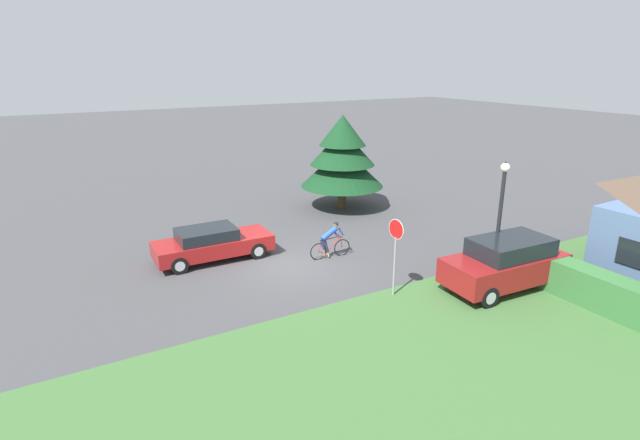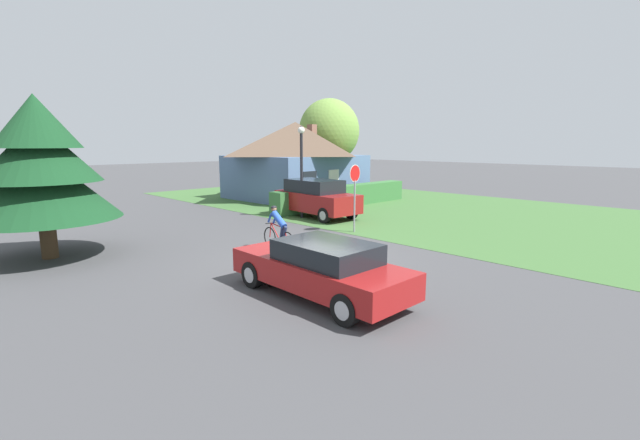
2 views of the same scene
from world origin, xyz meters
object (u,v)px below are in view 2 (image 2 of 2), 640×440
cottage_house (296,159)px  sedan_left_lane (321,268)px  cyclist (279,229)px  parked_suv_right (316,198)px  stop_sign (355,185)px  conifer_tall_near (40,167)px  deciduous_tree_right (329,131)px  street_lamp (301,161)px

cottage_house → sedan_left_lane: (-12.21, -14.78, -1.90)m
cyclist → parked_suv_right: 6.76m
sedan_left_lane → stop_sign: size_ratio=1.71×
conifer_tall_near → deciduous_tree_right: (21.22, 8.38, 1.68)m
cyclist → conifer_tall_near: (-5.86, 4.24, 2.15)m
sedan_left_lane → street_lamp: (6.98, 8.41, 2.08)m
cyclist → conifer_tall_near: size_ratio=0.36×
deciduous_tree_right → street_lamp: bearing=-141.3°
cyclist → stop_sign: 4.23m
cyclist → sedan_left_lane: bearing=157.5°
cottage_house → street_lamp: cottage_house is taller
parked_suv_right → street_lamp: bearing=72.6°
cottage_house → deciduous_tree_right: (5.32, 2.08, 1.96)m
street_lamp → cyclist: bearing=-139.2°
cottage_house → street_lamp: bearing=-131.3°
street_lamp → deciduous_tree_right: deciduous_tree_right is taller
parked_suv_right → stop_sign: (-1.47, -3.77, 0.98)m
stop_sign → deciduous_tree_right: 17.05m
stop_sign → deciduous_tree_right: deciduous_tree_right is taller
parked_suv_right → street_lamp: 1.97m
cottage_house → sedan_left_lane: 19.27m
cyclist → deciduous_tree_right: (15.36, 12.62, 3.83)m
cottage_house → cyclist: size_ratio=4.64×
deciduous_tree_right → stop_sign: bearing=-132.2°
street_lamp → parked_suv_right: bearing=-20.6°
cyclist → deciduous_tree_right: 20.24m
parked_suv_right → deciduous_tree_right: size_ratio=0.65×
stop_sign → sedan_left_lane: bearing=29.6°
conifer_tall_near → cottage_house: bearing=21.6°
sedan_left_lane → cyclist: bearing=-26.3°
street_lamp → conifer_tall_near: size_ratio=0.88×
cottage_house → sedan_left_lane: bearing=-131.5°
cyclist → cottage_house: bearing=-39.0°
street_lamp → deciduous_tree_right: bearing=38.7°
stop_sign → deciduous_tree_right: size_ratio=0.39×
parked_suv_right → conifer_tall_near: (-11.38, 0.35, 1.93)m
cottage_house → stop_sign: cottage_house is taller
sedan_left_lane → cyclist: size_ratio=2.62×
cottage_house → stop_sign: bearing=-121.8°
deciduous_tree_right → sedan_left_lane: bearing=-136.1°
cottage_house → street_lamp: (-5.22, -6.38, 0.18)m
stop_sign → parked_suv_right: bearing=-116.8°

